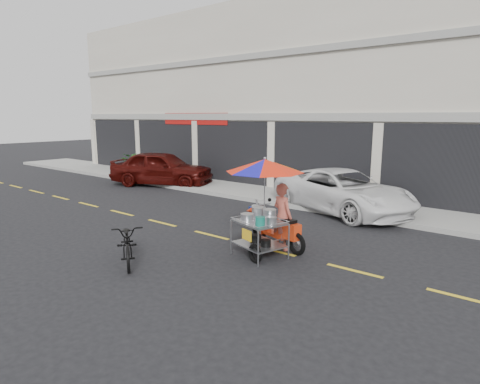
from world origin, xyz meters
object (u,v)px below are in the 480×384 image
Objects in this scene: maroon_sedan at (162,168)px; white_pickup at (343,191)px; food_vendor_rig at (270,193)px; near_bicycle at (128,242)px.

maroon_sedan is 0.92× the size of white_pickup.
white_pickup is 4.97m from food_vendor_rig.
food_vendor_rig is (0.45, -4.90, 0.72)m from white_pickup.
white_pickup is at bearing 111.93° from food_vendor_rig.
near_bicycle is (-1.58, -7.32, -0.24)m from white_pickup.
maroon_sedan is 8.66m from white_pickup.
white_pickup is 2.87× the size of near_bicycle.
maroon_sedan is at bearing 170.06° from food_vendor_rig.
white_pickup is (8.65, 0.33, -0.09)m from maroon_sedan.
near_bicycle is at bearing -113.22° from food_vendor_rig.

